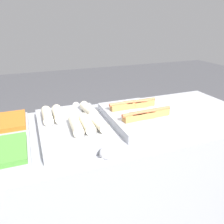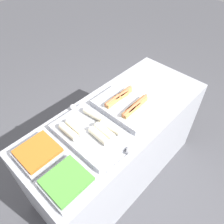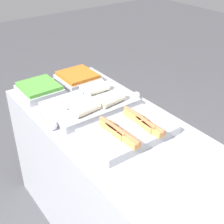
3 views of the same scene
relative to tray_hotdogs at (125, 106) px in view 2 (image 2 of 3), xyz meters
The scene contains 8 objects.
ground_plane 0.95m from the tray_hotdogs, behind, with size 12.00×12.00×0.00m, color #4C4C51.
counter 0.50m from the tray_hotdogs, behind, with size 1.71×0.71×0.91m.
tray_hotdogs is the anchor object (origin of this frame).
tray_wraps 0.38m from the tray_hotdogs, behind, with size 0.35×0.54×0.10m.
tray_side_front 0.77m from the tray_hotdogs, 166.35° to the right, with size 0.27×0.26×0.07m.
tray_side_back 0.76m from the tray_hotdogs, behind, with size 0.27×0.26×0.07m.
serving_spoon_near 0.44m from the tray_hotdogs, 136.02° to the right, with size 0.24×0.05×0.05m.
serving_spoon_far 0.44m from the tray_hotdogs, 135.63° to the left, with size 0.26×0.05×0.05m.
Camera 2 is at (-0.94, -0.81, 2.19)m, focal length 35.00 mm.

